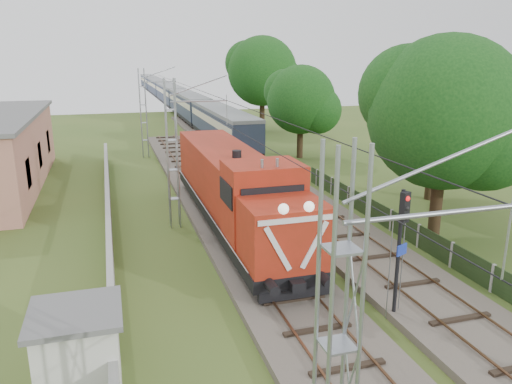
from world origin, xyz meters
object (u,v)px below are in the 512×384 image
object	(u,v)px
locomotive	(235,188)
coach_rake	(170,93)
signal_post	(402,233)
relay_hut	(79,352)

from	to	relation	value
locomotive	coach_rake	size ratio (longest dim) A/B	0.17
coach_rake	signal_post	xyz separation A→B (m)	(-1.86, -78.41, 0.93)
coach_rake	signal_post	bearing A→B (deg)	-91.36
coach_rake	relay_hut	world-z (taller)	coach_rake
locomotive	coach_rake	xyz separation A→B (m)	(5.00, 67.66, 0.01)
coach_rake	relay_hut	distance (m)	80.34
locomotive	relay_hut	world-z (taller)	locomotive
signal_post	relay_hut	bearing A→B (deg)	-174.80
coach_rake	relay_hut	size ratio (longest dim) A/B	41.75
locomotive	relay_hut	distance (m)	13.89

